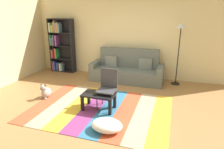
# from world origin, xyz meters

# --- Properties ---
(ground_plane) EXTENTS (14.00, 14.00, 0.00)m
(ground_plane) POSITION_xyz_m (0.00, 0.00, 0.00)
(ground_plane) COLOR #9E7042
(back_wall) EXTENTS (6.80, 0.10, 2.70)m
(back_wall) POSITION_xyz_m (0.00, 2.55, 1.35)
(back_wall) COLOR beige
(back_wall) RESTS_ON ground_plane
(left_wall) EXTENTS (0.10, 5.50, 2.70)m
(left_wall) POSITION_xyz_m (-3.40, 0.75, 1.35)
(left_wall) COLOR beige
(left_wall) RESTS_ON ground_plane
(rug) EXTENTS (3.10, 2.28, 0.01)m
(rug) POSITION_xyz_m (-0.13, -0.08, 0.01)
(rug) COLOR #C64C2D
(rug) RESTS_ON ground_plane
(couch) EXTENTS (2.26, 0.80, 1.00)m
(couch) POSITION_xyz_m (-0.01, 2.02, 0.34)
(couch) COLOR #59605B
(couch) RESTS_ON ground_plane
(bookshelf) EXTENTS (0.90, 0.28, 1.88)m
(bookshelf) POSITION_xyz_m (-2.59, 2.31, 0.93)
(bookshelf) COLOR black
(bookshelf) RESTS_ON ground_plane
(coffee_table) EXTENTS (0.72, 0.43, 0.37)m
(coffee_table) POSITION_xyz_m (-0.15, -0.10, 0.31)
(coffee_table) COLOR black
(coffee_table) RESTS_ON rug
(pouf) EXTENTS (0.59, 0.45, 0.22)m
(pouf) POSITION_xyz_m (0.30, -0.86, 0.12)
(pouf) COLOR white
(pouf) RESTS_ON rug
(dog) EXTENTS (0.22, 0.35, 0.40)m
(dog) POSITION_xyz_m (-1.68, 0.07, 0.16)
(dog) COLOR #9E998E
(dog) RESTS_ON ground_plane
(standing_lamp) EXTENTS (0.32, 0.32, 1.82)m
(standing_lamp) POSITION_xyz_m (1.48, 2.14, 1.52)
(standing_lamp) COLOR black
(standing_lamp) RESTS_ON ground_plane
(tv_remote) EXTENTS (0.10, 0.16, 0.02)m
(tv_remote) POSITION_xyz_m (-0.22, -0.17, 0.39)
(tv_remote) COLOR black
(tv_remote) RESTS_ON coffee_table
(folding_chair) EXTENTS (0.40, 0.40, 0.90)m
(folding_chair) POSITION_xyz_m (0.00, 0.09, 0.53)
(folding_chair) COLOR #38383D
(folding_chair) RESTS_ON ground_plane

